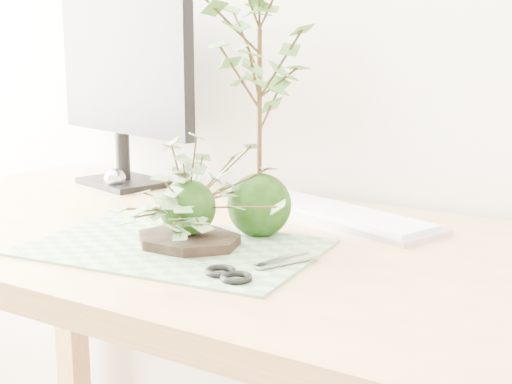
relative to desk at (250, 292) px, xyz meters
The scene contains 9 objects.
desk is the anchor object (origin of this frame).
cutting_mat 0.15m from the desk, 122.50° to the right, with size 0.43×0.29×0.00m, color #567C57.
stone_dish 0.14m from the desk, 121.97° to the right, with size 0.17×0.17×0.01m, color black.
ivy_kokedama 0.22m from the desk, 121.97° to the right, with size 0.25×0.25×0.17m.
maple_kokedama 0.39m from the desk, 81.74° to the left, with size 0.28×0.28×0.43m.
keyboard 0.23m from the desk, 77.00° to the left, with size 0.44×0.25×0.02m.
monitor 0.63m from the desk, 153.73° to the left, with size 0.46×0.18×0.41m.
foil_ball 0.51m from the desk, 158.45° to the left, with size 0.05×0.05×0.05m, color silver.
scissors 0.22m from the desk, 58.49° to the right, with size 0.09×0.18×0.01m.
Camera 1 is at (0.53, 0.31, 1.04)m, focal length 50.00 mm.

